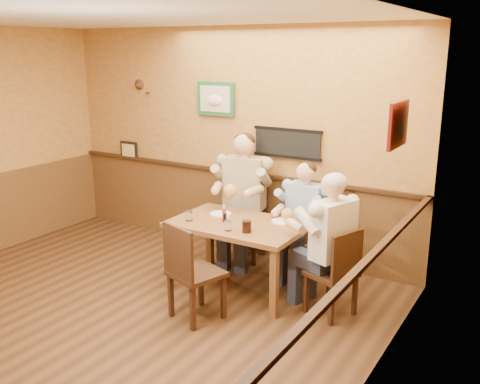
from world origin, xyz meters
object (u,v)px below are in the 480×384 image
at_px(diner_white_elder, 332,253).
at_px(cola_tumbler, 247,226).
at_px(diner_tan_shirt, 244,204).
at_px(diner_blue_polo, 305,226).
at_px(chair_near_side, 196,271).
at_px(water_glass_mid, 228,226).
at_px(chair_right_end, 331,271).
at_px(salt_shaker, 228,218).
at_px(pepper_shaker, 225,218).
at_px(chair_back_right, 305,241).
at_px(water_glass_left, 189,216).
at_px(dining_table, 238,231).
at_px(hot_sauce_bottle, 224,214).
at_px(chair_back_left, 244,220).

bearing_deg(diner_white_elder, cola_tumbler, -56.74).
relative_size(diner_tan_shirt, diner_blue_polo, 1.18).
bearing_deg(cola_tumbler, diner_tan_shirt, 121.94).
xyz_separation_m(chair_near_side, water_glass_mid, (0.04, 0.49, 0.32)).
relative_size(chair_right_end, chair_near_side, 0.92).
distance_m(chair_right_end, salt_shaker, 1.23).
bearing_deg(chair_right_end, pepper_shaker, -68.59).
height_order(chair_back_right, chair_near_side, chair_near_side).
relative_size(chair_back_right, water_glass_left, 7.66).
relative_size(chair_near_side, diner_blue_polo, 0.81).
bearing_deg(diner_tan_shirt, cola_tumbler, -69.60).
height_order(diner_tan_shirt, diner_white_elder, diner_tan_shirt).
bearing_deg(water_glass_mid, water_glass_left, 173.77).
relative_size(chair_back_right, cola_tumbler, 6.88).
bearing_deg(salt_shaker, cola_tumbler, -28.15).
bearing_deg(diner_white_elder, chair_back_right, -119.21).
height_order(dining_table, pepper_shaker, pepper_shaker).
height_order(salt_shaker, pepper_shaker, pepper_shaker).
height_order(chair_back_right, diner_tan_shirt, diner_tan_shirt).
xyz_separation_m(diner_blue_polo, pepper_shaker, (-0.60, -0.73, 0.20)).
relative_size(chair_back_right, hot_sauce_bottle, 5.20).
relative_size(diner_white_elder, cola_tumbler, 10.44).
bearing_deg(chair_near_side, pepper_shaker, -61.11).
bearing_deg(diner_white_elder, diner_blue_polo, -119.21).
relative_size(dining_table, chair_right_end, 1.57).
height_order(dining_table, water_glass_mid, water_glass_mid).
bearing_deg(water_glass_mid, diner_tan_shirt, 112.46).
xyz_separation_m(chair_back_right, diner_white_elder, (0.60, -0.71, 0.22)).
xyz_separation_m(dining_table, water_glass_left, (-0.48, -0.22, 0.15)).
bearing_deg(diner_blue_polo, chair_back_right, 0.00).
xyz_separation_m(chair_right_end, water_glass_mid, (-1.02, -0.24, 0.36)).
xyz_separation_m(dining_table, chair_near_side, (0.01, -0.77, -0.17)).
height_order(chair_right_end, salt_shaker, chair_right_end).
bearing_deg(diner_blue_polo, dining_table, -120.66).
bearing_deg(dining_table, water_glass_left, -154.95).
bearing_deg(water_glass_left, chair_near_side, -48.57).
bearing_deg(diner_tan_shirt, chair_back_left, -11.55).
height_order(chair_near_side, hot_sauce_bottle, chair_near_side).
xyz_separation_m(chair_back_right, water_glass_left, (-0.95, -0.90, 0.39)).
xyz_separation_m(chair_back_right, pepper_shaker, (-0.60, -0.73, 0.38)).
bearing_deg(chair_right_end, chair_back_left, -98.54).
height_order(chair_back_right, pepper_shaker, pepper_shaker).
bearing_deg(chair_back_left, chair_near_side, -87.36).
relative_size(diner_tan_shirt, water_glass_left, 12.89).
bearing_deg(salt_shaker, diner_tan_shirt, 109.12).
bearing_deg(hot_sauce_bottle, diner_tan_shirt, 106.12).
bearing_deg(cola_tumbler, chair_back_left, 121.94).
bearing_deg(water_glass_mid, salt_shaker, 122.86).
xyz_separation_m(chair_back_right, salt_shaker, (-0.57, -0.72, 0.37)).
bearing_deg(water_glass_left, chair_back_left, 84.50).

